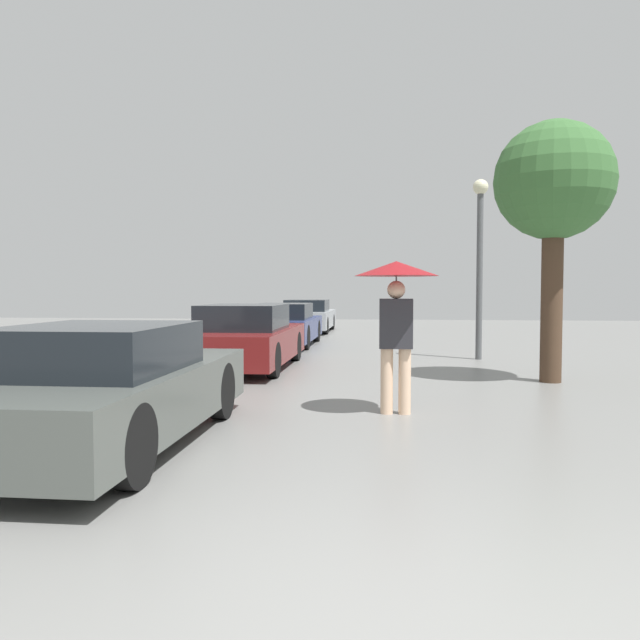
# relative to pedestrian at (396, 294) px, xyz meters

# --- Properties ---
(pedestrian) EXTENTS (1.05, 1.05, 1.91)m
(pedestrian) POSITION_rel_pedestrian_xyz_m (0.00, 0.00, 0.00)
(pedestrian) COLOR beige
(pedestrian) RESTS_ON ground_plane
(parked_car_nearest) EXTENTS (1.79, 4.30, 1.22)m
(parked_car_nearest) POSITION_rel_pedestrian_xyz_m (-2.91, -1.90, -0.92)
(parked_car_nearest) COLOR #4C514C
(parked_car_nearest) RESTS_ON ground_plane
(parked_car_second) EXTENTS (1.76, 4.38, 1.27)m
(parked_car_second) POSITION_rel_pedestrian_xyz_m (-2.89, 4.29, -0.91)
(parked_car_second) COLOR maroon
(parked_car_second) RESTS_ON ground_plane
(parked_car_third) EXTENTS (1.69, 4.17, 1.18)m
(parked_car_third) POSITION_rel_pedestrian_xyz_m (-2.95, 9.41, -0.94)
(parked_car_third) COLOR navy
(parked_car_third) RESTS_ON ground_plane
(parked_car_farthest) EXTENTS (1.74, 4.21, 1.19)m
(parked_car_farthest) POSITION_rel_pedestrian_xyz_m (-3.00, 15.07, -0.94)
(parked_car_farthest) COLOR #9EA3A8
(parked_car_farthest) RESTS_ON ground_plane
(tree) EXTENTS (1.97, 1.97, 4.36)m
(tree) POSITION_rel_pedestrian_xyz_m (2.65, 2.99, 1.79)
(tree) COLOR #473323
(tree) RESTS_ON ground_plane
(street_lamp) EXTENTS (0.34, 0.34, 4.00)m
(street_lamp) POSITION_rel_pedestrian_xyz_m (1.95, 6.37, 1.06)
(street_lamp) COLOR #515456
(street_lamp) RESTS_ON ground_plane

